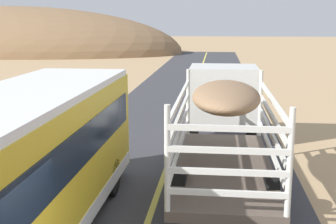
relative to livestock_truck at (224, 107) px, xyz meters
The scene contains 4 objects.
livestock_truck is the anchor object (origin of this frame).
bus 8.05m from the livestock_truck, 120.71° to the right, with size 2.54×10.00×3.21m.
boulder_near_shoulder 16.74m from the livestock_truck, 128.80° to the left, with size 1.36×1.21×0.99m, color gray.
distant_hill 55.48m from the livestock_truck, 122.75° to the left, with size 49.94×23.61×12.93m, color olive.
Camera 1 is at (1.53, -5.34, 4.66)m, focal length 48.05 mm.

